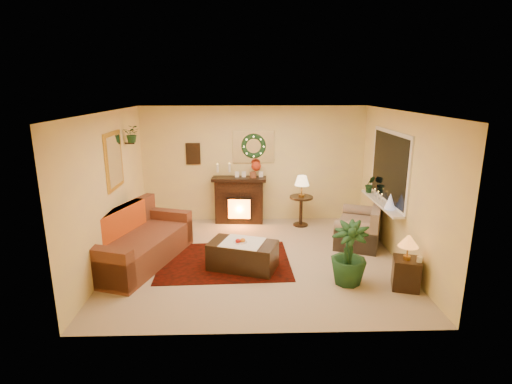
{
  "coord_description": "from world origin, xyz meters",
  "views": [
    {
      "loc": [
        -0.2,
        -6.63,
        2.98
      ],
      "look_at": [
        0.0,
        0.35,
        1.15
      ],
      "focal_mm": 28.0,
      "sensor_mm": 36.0,
      "label": 1
    }
  ],
  "objects_px": {
    "loveseat": "(359,221)",
    "coffee_table": "(243,257)",
    "sofa": "(139,239)",
    "fireplace": "(239,199)",
    "side_table_round": "(301,211)",
    "end_table_square": "(406,272)"
  },
  "relations": [
    {
      "from": "side_table_round",
      "to": "loveseat",
      "type": "bearing_deg",
      "value": -43.56
    },
    {
      "from": "loveseat",
      "to": "end_table_square",
      "type": "distance_m",
      "value": 1.95
    },
    {
      "from": "fireplace",
      "to": "end_table_square",
      "type": "height_order",
      "value": "fireplace"
    },
    {
      "from": "sofa",
      "to": "fireplace",
      "type": "height_order",
      "value": "fireplace"
    },
    {
      "from": "loveseat",
      "to": "end_table_square",
      "type": "height_order",
      "value": "loveseat"
    },
    {
      "from": "side_table_round",
      "to": "coffee_table",
      "type": "xyz_separation_m",
      "value": [
        -1.28,
        -2.14,
        -0.12
      ]
    },
    {
      "from": "side_table_round",
      "to": "sofa",
      "type": "bearing_deg",
      "value": -148.88
    },
    {
      "from": "side_table_round",
      "to": "coffee_table",
      "type": "bearing_deg",
      "value": -120.89
    },
    {
      "from": "fireplace",
      "to": "end_table_square",
      "type": "bearing_deg",
      "value": -46.98
    },
    {
      "from": "end_table_square",
      "to": "coffee_table",
      "type": "bearing_deg",
      "value": 162.98
    },
    {
      "from": "sofa",
      "to": "end_table_square",
      "type": "xyz_separation_m",
      "value": [
        4.28,
        -1.05,
        -0.16
      ]
    },
    {
      "from": "sofa",
      "to": "loveseat",
      "type": "bearing_deg",
      "value": 30.23
    },
    {
      "from": "sofa",
      "to": "fireplace",
      "type": "xyz_separation_m",
      "value": [
        1.71,
        2.13,
        0.12
      ]
    },
    {
      "from": "fireplace",
      "to": "coffee_table",
      "type": "relative_size",
      "value": 0.96
    },
    {
      "from": "fireplace",
      "to": "end_table_square",
      "type": "distance_m",
      "value": 4.1
    },
    {
      "from": "side_table_round",
      "to": "end_table_square",
      "type": "distance_m",
      "value": 3.15
    },
    {
      "from": "sofa",
      "to": "side_table_round",
      "type": "height_order",
      "value": "sofa"
    },
    {
      "from": "loveseat",
      "to": "coffee_table",
      "type": "bearing_deg",
      "value": -131.34
    },
    {
      "from": "coffee_table",
      "to": "side_table_round",
      "type": "bearing_deg",
      "value": 77.86
    },
    {
      "from": "fireplace",
      "to": "loveseat",
      "type": "bearing_deg",
      "value": -23.57
    },
    {
      "from": "loveseat",
      "to": "side_table_round",
      "type": "xyz_separation_m",
      "value": [
        -1.02,
        0.97,
        -0.09
      ]
    },
    {
      "from": "sofa",
      "to": "loveseat",
      "type": "height_order",
      "value": "sofa"
    }
  ]
}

